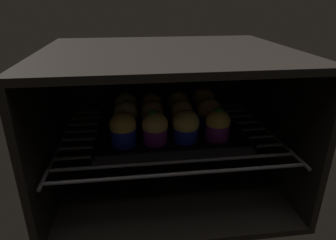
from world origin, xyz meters
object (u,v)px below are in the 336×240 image
object	(u,v)px
muffin_row0_col1	(155,128)
muffin_row1_col0	(126,117)
muffin_row0_col0	(123,129)
muffin_row2_col3	(203,103)
muffin_row1_col3	(208,113)
muffin_row2_col1	(151,106)
muffin_row0_col3	(218,125)
muffin_row2_col2	(178,105)
muffin_row1_col2	(182,115)
muffin_row0_col2	(186,126)
muffin_row1_col1	(152,116)
muffin_row2_col0	(126,107)
baking_tray	(168,130)

from	to	relation	value
muffin_row0_col1	muffin_row1_col0	distance (cm)	9.60
muffin_row0_col0	muffin_row2_col3	distance (cm)	26.83
muffin_row1_col3	muffin_row2_col1	world-z (taller)	muffin_row1_col3
muffin_row0_col0	muffin_row0_col3	world-z (taller)	same
muffin_row0_col0	muffin_row2_col2	bearing A→B (deg)	44.33
muffin_row0_col3	muffin_row1_col2	size ratio (longest dim) A/B	1.06
muffin_row0_col3	muffin_row1_col0	size ratio (longest dim) A/B	1.00
muffin_row1_col2	muffin_row1_col3	distance (cm)	7.08
muffin_row0_col1	muffin_row0_col2	xyz separation A→B (cm)	(7.24, -0.02, -0.01)
muffin_row1_col0	muffin_row1_col1	bearing A→B (deg)	1.92
muffin_row1_col2	muffin_row2_col0	distance (cm)	15.89
muffin_row2_col3	muffin_row2_col0	bearing A→B (deg)	-179.67
muffin_row2_col1	muffin_row2_col3	xyz separation A→B (cm)	(14.69, -0.05, 0.43)
baking_tray	muffin_row1_col2	xyz separation A→B (cm)	(3.57, 0.01, 4.16)
muffin_row0_col2	muffin_row1_col3	size ratio (longest dim) A/B	0.99
muffin_row1_col1	muffin_row2_col0	size ratio (longest dim) A/B	1.00
baking_tray	muffin_row0_col0	size ratio (longest dim) A/B	4.49
muffin_row1_col0	muffin_row1_col1	size ratio (longest dim) A/B	1.04
baking_tray	muffin_row2_col2	size ratio (longest dim) A/B	4.52
muffin_row0_col3	muffin_row2_col1	bearing A→B (deg)	134.70
muffin_row1_col2	muffin_row2_col1	bearing A→B (deg)	134.26
muffin_row2_col1	muffin_row2_col3	size ratio (longest dim) A/B	0.91
muffin_row0_col2	muffin_row2_col1	world-z (taller)	muffin_row0_col2
baking_tray	muffin_row1_col1	size ratio (longest dim) A/B	4.63
muffin_row1_col1	muffin_row1_col3	bearing A→B (deg)	1.16
muffin_row1_col3	muffin_row2_col0	world-z (taller)	same
baking_tray	muffin_row1_col1	bearing A→B (deg)	-178.91
muffin_row1_col1	muffin_row2_col3	world-z (taller)	muffin_row2_col3
muffin_row2_col2	muffin_row2_col3	world-z (taller)	muffin_row2_col3
baking_tray	muffin_row2_col1	xyz separation A→B (cm)	(-3.66, 7.42, 4.10)
muffin_row0_col2	muffin_row2_col0	xyz separation A→B (cm)	(-13.81, 14.58, 0.02)
baking_tray	muffin_row2_col2	xyz separation A→B (cm)	(3.85, 7.28, 4.18)
muffin_row1_col1	muffin_row1_col3	world-z (taller)	same
baking_tray	muffin_row1_col2	size ratio (longest dim) A/B	4.71
muffin_row1_col1	baking_tray	bearing A→B (deg)	1.09
muffin_row1_col2	muffin_row2_col0	world-z (taller)	muffin_row2_col0
muffin_row0_col0	muffin_row1_col1	world-z (taller)	muffin_row0_col0
muffin_row1_col1	muffin_row0_col2	bearing A→B (deg)	-45.15
muffin_row2_col1	muffin_row1_col2	bearing A→B (deg)	-45.74
muffin_row0_col1	muffin_row2_col2	bearing A→B (deg)	61.73
muffin_row2_col3	muffin_row1_col3	bearing A→B (deg)	-93.09
muffin_row0_col2	muffin_row1_col1	size ratio (longest dim) A/B	0.99
muffin_row2_col2	muffin_row0_col3	bearing A→B (deg)	-64.16
muffin_row0_col2	muffin_row2_col0	size ratio (longest dim) A/B	0.99
muffin_row0_col1	muffin_row0_col2	size ratio (longest dim) A/B	1.05
muffin_row1_col1	muffin_row2_col2	xyz separation A→B (cm)	(7.82, 7.35, -0.09)
muffin_row0_col0	muffin_row1_col1	distance (cm)	10.42
muffin_row0_col1	muffin_row1_col3	distance (cm)	16.47
muffin_row2_col2	muffin_row0_col1	bearing A→B (deg)	-118.27
muffin_row0_col3	muffin_row2_col3	bearing A→B (deg)	89.46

